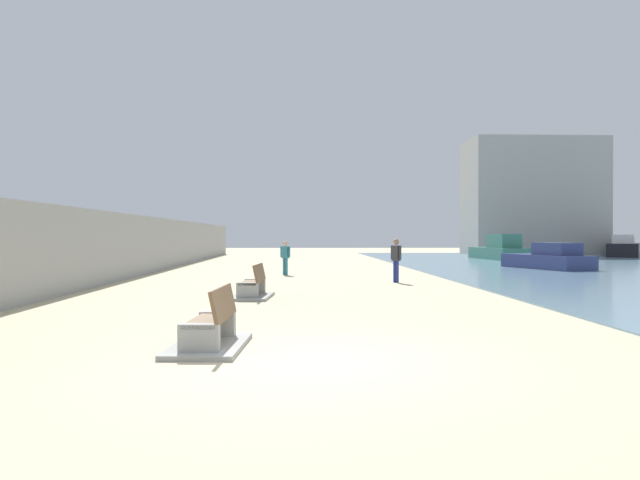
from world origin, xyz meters
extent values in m
plane|color=#C6B793|center=(0.00, 18.00, 0.00)|extent=(120.00, 120.00, 0.00)
cube|color=#9E9E99|center=(-7.50, 18.00, 1.35)|extent=(0.80, 64.00, 2.70)
cube|color=#9E9E99|center=(-1.57, 0.37, 0.25)|extent=(0.61, 0.24, 0.50)
cube|color=#9E9E99|center=(-1.48, 1.77, 0.25)|extent=(0.61, 0.24, 0.50)
cube|color=brown|center=(-1.52, 1.07, 0.45)|extent=(0.60, 1.63, 0.06)
cube|color=brown|center=(-1.29, 1.05, 0.73)|extent=(0.26, 1.61, 0.50)
cube|color=#9E9E99|center=(-1.52, 1.07, 0.04)|extent=(1.23, 2.16, 0.08)
cube|color=#9E9E99|center=(-1.50, 8.10, 0.25)|extent=(0.61, 0.25, 0.50)
cube|color=#9E9E99|center=(-1.38, 9.49, 0.25)|extent=(0.61, 0.25, 0.50)
cube|color=brown|center=(-1.44, 8.79, 0.45)|extent=(0.63, 1.64, 0.06)
cube|color=brown|center=(-1.21, 8.77, 0.73)|extent=(0.29, 1.61, 0.50)
cube|color=#9E9E99|center=(-1.44, 8.79, 0.04)|extent=(1.27, 2.18, 0.08)
cylinder|color=navy|center=(3.70, 14.13, 0.42)|extent=(0.12, 0.12, 0.83)
cylinder|color=navy|center=(3.62, 14.23, 0.42)|extent=(0.12, 0.12, 0.83)
cube|color=#333338|center=(3.66, 14.18, 1.13)|extent=(0.34, 0.36, 0.59)
sphere|color=#936B4C|center=(3.66, 14.18, 1.56)|extent=(0.23, 0.23, 0.23)
cylinder|color=#333338|center=(3.79, 14.00, 1.16)|extent=(0.09, 0.09, 0.53)
cylinder|color=#333338|center=(3.53, 14.35, 1.16)|extent=(0.09, 0.09, 0.53)
cylinder|color=teal|center=(-0.61, 18.66, 0.38)|extent=(0.12, 0.12, 0.77)
cylinder|color=teal|center=(-0.72, 18.73, 0.38)|extent=(0.12, 0.12, 0.77)
cube|color=teal|center=(-0.66, 18.70, 1.04)|extent=(0.37, 0.32, 0.54)
sphere|color=tan|center=(-0.66, 18.70, 1.44)|extent=(0.21, 0.21, 0.21)
cylinder|color=teal|center=(-0.48, 18.58, 1.06)|extent=(0.09, 0.09, 0.49)
cylinder|color=teal|center=(-0.85, 18.82, 1.06)|extent=(0.09, 0.09, 0.49)
cube|color=#337060|center=(14.88, 35.47, 0.47)|extent=(2.71, 6.55, 0.86)
cube|color=#337060|center=(14.96, 34.52, 1.40)|extent=(1.75, 2.93, 1.01)
cube|color=navy|center=(13.18, 22.83, 0.41)|extent=(3.35, 5.63, 0.74)
cube|color=navy|center=(13.40, 22.07, 1.10)|extent=(1.96, 2.62, 0.65)
cube|color=black|center=(27.79, 41.34, 0.59)|extent=(5.87, 7.51, 1.10)
cube|color=white|center=(27.21, 40.40, 1.50)|extent=(3.10, 3.62, 0.73)
cube|color=#9E9E99|center=(21.68, 46.00, 5.32)|extent=(12.00, 6.00, 10.64)
camera|label=1|loc=(-0.11, -8.50, 1.80)|focal=33.50mm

